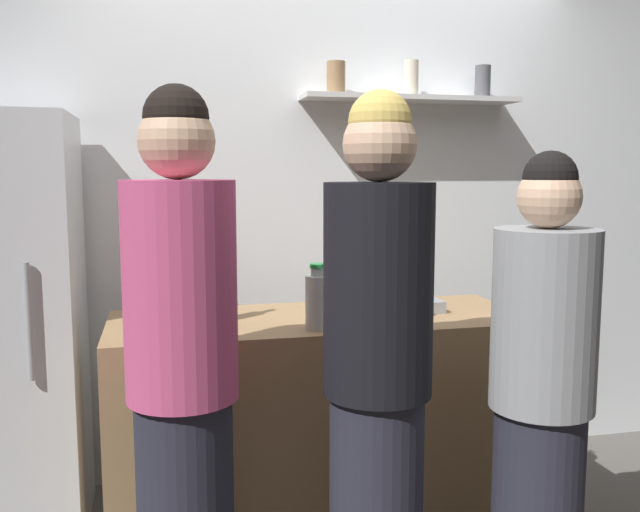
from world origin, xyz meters
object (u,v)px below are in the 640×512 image
utensil_holder (507,302)px  water_bottle_plastic (317,300)px  baking_pan (398,304)px  person_pink_top (183,381)px  person_blonde (377,377)px  wine_bottle_amber_glass (213,290)px  person_grey_hoodie (541,398)px  wine_bottle_dark_glass (208,286)px  wine_bottle_pale_glass (388,296)px

utensil_holder → water_bottle_plastic: bearing=-175.7°
baking_pan → person_pink_top: (-0.93, -0.65, -0.07)m
person_blonde → person_pink_top: person_pink_top is taller
water_bottle_plastic → wine_bottle_amber_glass: bearing=151.1°
baking_pan → person_grey_hoodie: bearing=-73.2°
person_blonde → person_grey_hoodie: size_ratio=1.11×
wine_bottle_dark_glass → wine_bottle_amber_glass: wine_bottle_amber_glass is taller
water_bottle_plastic → wine_bottle_dark_glass: bearing=127.8°
baking_pan → person_pink_top: size_ratio=0.19×
wine_bottle_amber_glass → water_bottle_plastic: (0.37, -0.21, -0.02)m
water_bottle_plastic → person_blonde: size_ratio=0.14×
water_bottle_plastic → person_grey_hoodie: bearing=-37.5°
utensil_holder → person_pink_top: size_ratio=0.13×
wine_bottle_amber_glass → person_grey_hoodie: size_ratio=0.21×
wine_bottle_dark_glass → water_bottle_plastic: bearing=-52.2°
wine_bottle_dark_glass → person_blonde: (0.46, -0.95, -0.15)m
baking_pan → wine_bottle_amber_glass: 0.80m
wine_bottle_amber_glass → person_grey_hoodie: person_grey_hoodie is taller
water_bottle_plastic → person_pink_top: (-0.51, -0.39, -0.16)m
baking_pan → utensil_holder: utensil_holder is taller
baking_pan → water_bottle_plastic: water_bottle_plastic is taller
wine_bottle_dark_glass → person_blonde: 1.06m
water_bottle_plastic → wine_bottle_pale_glass: bearing=-8.2°
wine_bottle_dark_glass → person_grey_hoodie: size_ratio=0.17×
wine_bottle_pale_glass → person_grey_hoodie: bearing=-50.2°
person_grey_hoodie → person_pink_top: size_ratio=0.89×
wine_bottle_pale_glass → water_bottle_plastic: size_ratio=1.31×
person_blonde → water_bottle_plastic: bearing=53.4°
wine_bottle_pale_glass → water_bottle_plastic: 0.27m
wine_bottle_amber_glass → person_blonde: size_ratio=0.19×
utensil_holder → person_grey_hoodie: bearing=-107.0°
person_pink_top → person_blonde: bearing=107.1°
utensil_holder → wine_bottle_dark_glass: wine_bottle_dark_glass is taller
utensil_holder → wine_bottle_pale_glass: (-0.55, -0.10, 0.07)m
person_pink_top → person_grey_hoodie: bearing=109.6°
wine_bottle_amber_glass → person_pink_top: size_ratio=0.19×
wine_bottle_pale_glass → person_pink_top: 0.87m
person_blonde → person_pink_top: (-0.60, 0.08, 0.01)m
wine_bottle_dark_glass → person_pink_top: person_pink_top is taller
baking_pan → wine_bottle_pale_glass: size_ratio=1.04×
wine_bottle_dark_glass → water_bottle_plastic: 0.61m
wine_bottle_amber_glass → person_pink_top: bearing=-103.2°
wine_bottle_dark_glass → wine_bottle_amber_glass: (0.00, -0.27, 0.03)m
water_bottle_plastic → person_blonde: bearing=-79.7°
baking_pan → wine_bottle_amber_glass: size_ratio=1.02×
wine_bottle_amber_glass → person_blonde: (0.46, -0.67, -0.18)m
wine_bottle_amber_glass → person_grey_hoodie: 1.27m
wine_bottle_amber_glass → utensil_holder: bearing=-6.9°
utensil_holder → wine_bottle_amber_glass: wine_bottle_amber_glass is taller
utensil_holder → person_blonde: person_blonde is taller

